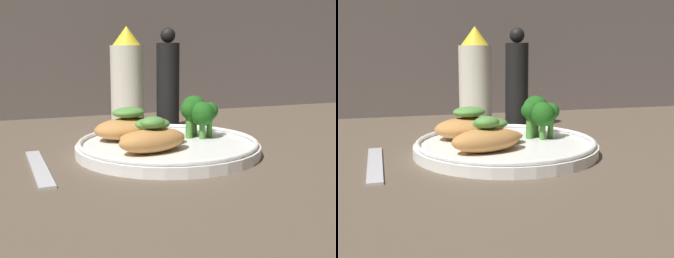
{
  "view_description": "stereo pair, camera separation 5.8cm",
  "coord_description": "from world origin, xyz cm",
  "views": [
    {
      "loc": [
        -20.61,
        -53.29,
        13.97
      ],
      "look_at": [
        0.0,
        0.0,
        3.4
      ],
      "focal_mm": 45.0,
      "sensor_mm": 36.0,
      "label": 1
    },
    {
      "loc": [
        -15.09,
        -55.11,
        13.97
      ],
      "look_at": [
        0.0,
        0.0,
        3.4
      ],
      "focal_mm": 45.0,
      "sensor_mm": 36.0,
      "label": 2
    }
  ],
  "objects": [
    {
      "name": "grilled_meat_front",
      "position": [
        -3.64,
        -4.13,
        3.11
      ],
      "size": [
        10.45,
        7.07,
        4.55
      ],
      "color": "#BC7F42",
      "rests_on": "plate"
    },
    {
      "name": "plate",
      "position": [
        0.0,
        0.0,
        0.99
      ],
      "size": [
        25.46,
        25.46,
        2.0
      ],
      "color": "white",
      "rests_on": "ground_plane"
    },
    {
      "name": "broccoli_bunch",
      "position": [
        5.68,
        2.42,
        5.19
      ],
      "size": [
        5.67,
        6.54,
        6.08
      ],
      "color": "#4C8E38",
      "rests_on": "plate"
    },
    {
      "name": "sauce_bottle",
      "position": [
        -0.64,
        18.15,
        8.74
      ],
      "size": [
        5.79,
        5.79,
        18.27
      ],
      "color": "silver",
      "rests_on": "ground_plane"
    },
    {
      "name": "ground_plane",
      "position": [
        0.0,
        0.0,
        -0.5
      ],
      "size": [
        180.0,
        180.0,
        1.0
      ],
      "primitive_type": "cube",
      "color": "brown"
    },
    {
      "name": "grilled_meat_back",
      "position": [
        -4.32,
        4.55,
        3.25
      ],
      "size": [
        11.12,
        7.81,
        4.67
      ],
      "color": "#BC7F42",
      "rests_on": "plate"
    },
    {
      "name": "grilled_meat_middle",
      "position": [
        -2.25,
        -0.49,
        2.9
      ],
      "size": [
        9.24,
        4.79,
        3.68
      ],
      "color": "#BC7F42",
      "rests_on": "plate"
    },
    {
      "name": "pepper_grinder",
      "position": [
        7.0,
        18.15,
        8.35
      ],
      "size": [
        4.16,
        4.16,
        18.16
      ],
      "color": "black",
      "rests_on": "ground_plane"
    },
    {
      "name": "fork",
      "position": [
        -17.45,
        -1.85,
        0.3
      ],
      "size": [
        2.28,
        17.08,
        0.6
      ],
      "color": "silver",
      "rests_on": "ground_plane"
    }
  ]
}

